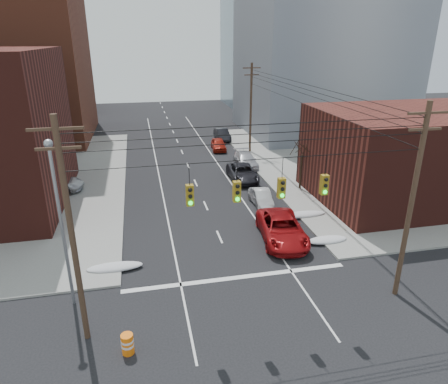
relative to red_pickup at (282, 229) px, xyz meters
name	(u,v)px	position (x,y,z in m)	size (l,w,h in m)	color
ground	(271,354)	(-4.33, -10.63, -0.89)	(160.00, 160.00, 0.00)	black
sidewalk_ne	(412,158)	(22.67, 16.37, -0.82)	(40.00, 40.00, 0.15)	gray
building_brick_far	(27,80)	(-30.33, 63.37, 5.11)	(22.00, 18.00, 12.00)	#471A15
building_office	(322,47)	(17.67, 33.37, 11.61)	(22.00, 20.00, 25.00)	gray
building_glass	(276,52)	(19.67, 59.37, 10.11)	(20.00, 18.00, 22.00)	gray
building_storefront	(409,156)	(13.67, 5.37, 3.11)	(16.00, 12.00, 8.00)	#471A15
utility_pole_left	(71,232)	(-12.83, -7.63, 4.89)	(2.20, 0.28, 11.00)	#473323
utility_pole_right	(412,201)	(4.17, -7.63, 4.89)	(2.20, 0.28, 11.00)	#473323
utility_pole_far	(251,107)	(4.17, 23.37, 4.89)	(2.20, 0.28, 11.00)	#473323
traffic_signals	(259,189)	(-4.24, -7.66, 6.28)	(17.00, 0.42, 2.02)	black
street_light	(59,212)	(-13.83, -4.63, 4.65)	(0.44, 0.44, 9.32)	gray
bare_tree	(301,167)	(5.25, 9.37, 1.43)	(2.09, 2.20, 4.93)	black
snow_nw	(115,267)	(-11.73, -1.63, -0.68)	(3.50, 1.08, 0.42)	silver
snow_ne	(327,240)	(3.07, -1.13, -0.68)	(3.00, 1.08, 0.42)	silver
snow_east_far	(303,215)	(3.07, 3.37, -0.68)	(4.00, 1.08, 0.42)	silver
red_pickup	(282,229)	(0.00, 0.00, 0.00)	(2.96, 6.41, 1.78)	maroon
parked_car_a	(260,197)	(0.47, 6.76, -0.25)	(1.51, 3.75, 1.28)	#B1B1B6
parked_car_b	(263,198)	(0.62, 6.62, -0.26)	(1.35, 3.86, 1.27)	silver
parked_car_c	(242,173)	(0.54, 13.25, -0.11)	(2.60, 5.64, 1.57)	black
parked_car_d	(246,160)	(2.07, 17.65, -0.11)	(2.18, 5.37, 1.56)	silver
parked_car_e	(218,144)	(0.47, 25.35, -0.14)	(1.77, 4.39, 1.50)	#9B1A0E
parked_car_f	(222,135)	(2.07, 30.53, -0.10)	(1.67, 4.80, 1.58)	black
lot_car_a	(33,186)	(-19.75, 13.73, -0.13)	(1.30, 3.73, 1.23)	white
lot_car_b	(53,184)	(-17.87, 13.48, 0.04)	(2.58, 5.59, 1.55)	#AFB0B4
lot_car_d	(0,184)	(-22.81, 14.57, -0.03)	(1.68, 4.17, 1.42)	#B1B0B5
construction_barrel	(128,344)	(-10.85, -9.13, -0.36)	(0.73, 0.73, 1.03)	orange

